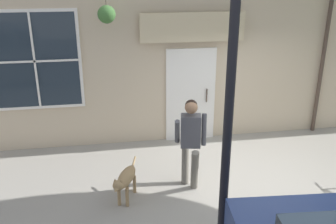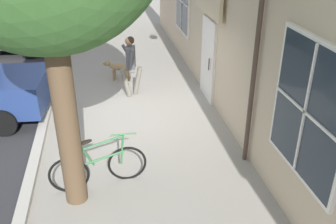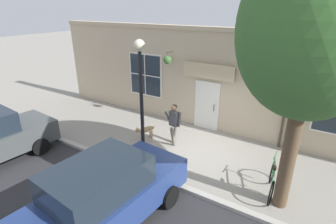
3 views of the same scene
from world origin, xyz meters
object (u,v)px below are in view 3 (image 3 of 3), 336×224
Objects in this scene: street_lamp at (141,88)px; street_tree_by_curb at (315,37)px; dog_on_leash at (145,130)px; parked_car_mid_block at (105,194)px; leaning_bicycle at (272,181)px; pedestrian_walking at (174,121)px.

street_tree_by_curb is at bearing 97.99° from street_lamp.
parked_car_mid_block reaches higher than dog_on_leash.
dog_on_leash is at bearing -97.42° from leaning_bicycle.
street_lamp is (1.62, 1.15, 2.36)m from dog_on_leash.
street_tree_by_curb reaches higher than street_lamp.
leaning_bicycle is at bearing 76.28° from pedestrian_walking.
street_lamp is at bearing 35.36° from dog_on_leash.
dog_on_leash is at bearing -155.50° from parked_car_mid_block.
dog_on_leash is 0.25× the size of street_lamp.
pedestrian_walking is 1.32m from dog_on_leash.
leaning_bicycle reaches higher than dog_on_leash.
pedestrian_walking is at bearing -103.72° from leaning_bicycle.
street_lamp is (-2.40, -0.68, 1.89)m from parked_car_mid_block.
street_lamp reaches higher than pedestrian_walking.
leaning_bicycle is (-0.38, -0.37, -4.02)m from street_tree_by_curb.
parked_car_mid_block is at bearing -43.03° from leaning_bicycle.
pedestrian_walking is at bearing 179.65° from street_lamp.
pedestrian_walking is at bearing -107.46° from street_tree_by_curb.
parked_car_mid_block reaches higher than leaning_bicycle.
street_lamp reaches higher than dog_on_leash.
leaning_bicycle is 0.42× the size of street_lamp.
street_lamp is (0.97, -3.82, 2.39)m from leaning_bicycle.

